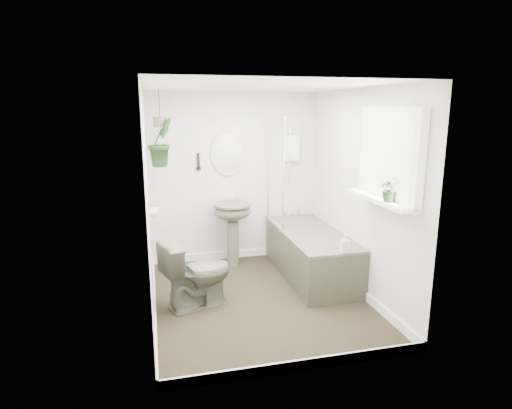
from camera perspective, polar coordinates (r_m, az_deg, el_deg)
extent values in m
cube|color=black|center=(4.92, 0.43, -12.52)|extent=(2.30, 2.80, 0.02)
cube|color=white|center=(4.45, 0.48, 15.60)|extent=(2.30, 2.80, 0.02)
cube|color=white|center=(5.90, -2.94, 3.58)|extent=(2.30, 0.02, 2.30)
cube|color=white|center=(3.24, 6.65, -4.20)|extent=(2.30, 0.02, 2.30)
cube|color=white|center=(4.41, -14.32, 0.05)|extent=(0.02, 2.80, 2.30)
cube|color=white|center=(4.95, 13.57, 1.47)|extent=(0.02, 2.80, 2.30)
cube|color=white|center=(4.89, 0.43, -11.89)|extent=(2.30, 2.80, 0.10)
cube|color=white|center=(5.98, 4.75, 7.54)|extent=(0.20, 0.10, 0.35)
ellipsoid|color=beige|center=(5.80, -3.76, 6.90)|extent=(0.46, 0.03, 0.62)
cylinder|color=black|center=(5.74, -7.68, 5.75)|extent=(0.04, 0.04, 0.22)
cylinder|color=white|center=(5.15, -13.48, -0.96)|extent=(0.11, 0.11, 0.11)
cube|color=white|center=(4.24, 17.41, 6.23)|extent=(0.08, 1.00, 0.90)
cube|color=white|center=(4.27, 16.23, 0.63)|extent=(0.18, 1.00, 0.04)
cube|color=white|center=(4.22, 16.88, 6.23)|extent=(0.01, 0.86, 0.76)
imported|color=#535343|center=(4.65, -7.85, -9.00)|extent=(0.83, 0.64, 0.75)
imported|color=black|center=(4.09, 17.51, 1.98)|extent=(0.24, 0.22, 0.23)
imported|color=black|center=(5.27, -12.54, 8.14)|extent=(0.41, 0.40, 0.59)
imported|color=black|center=(4.69, 11.79, -5.01)|extent=(0.10, 0.10, 0.20)
cylinder|color=brown|center=(5.26, -12.66, 10.67)|extent=(0.16, 0.16, 0.12)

